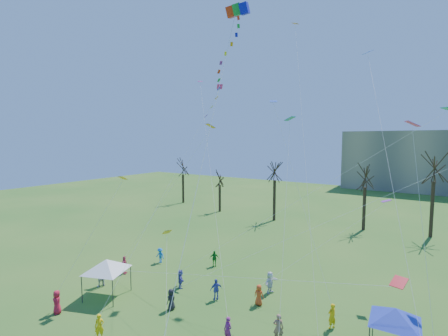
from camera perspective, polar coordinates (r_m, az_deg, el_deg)
The scene contains 6 objects.
bare_tree_row at distance 47.89m, azimuth 24.41°, elevation -2.17°, with size 68.44×9.16×11.49m.
big_box_kite at distance 23.70m, azimuth 0.41°, elevation 17.68°, with size 2.75×7.21×23.53m.
canopy_tent_white at distance 28.03m, azimuth -20.67°, elevation -16.26°, with size 3.89×3.89×3.11m.
canopy_tent_blue at distance 22.65m, azimuth 28.84°, elevation -22.50°, with size 3.82×3.82×2.86m.
festival_crowd at distance 23.76m, azimuth -0.93°, elevation -24.79°, with size 26.85×14.84×1.86m.
small_kites_aloft at distance 24.55m, azimuth 11.19°, elevation 5.07°, with size 25.72×18.29×34.92m.
Camera 1 is at (10.58, -10.88, 12.69)m, focal length 25.00 mm.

